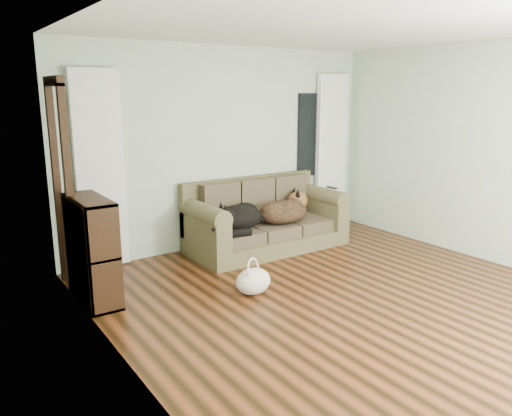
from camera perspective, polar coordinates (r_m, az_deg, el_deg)
floor at (r=5.05m, az=11.67°, el=-10.71°), size 5.00×5.00×0.00m
ceiling at (r=4.67m, az=13.23°, el=19.96°), size 5.00×5.00×0.00m
wall_back at (r=6.64m, az=-3.48°, el=6.89°), size 4.50×0.04×2.60m
wall_left at (r=3.44m, az=-14.42°, el=0.67°), size 0.04×5.00×2.60m
wall_right at (r=6.49m, az=26.31°, el=5.43°), size 0.04×5.00×2.60m
curtain_left at (r=5.90m, az=-17.40°, el=4.07°), size 0.55×0.08×2.25m
curtain_right at (r=7.67m, az=8.57°, el=6.48°), size 0.55×0.08×2.25m
window_pane at (r=7.45m, az=6.36°, el=8.29°), size 0.50×0.03×1.20m
door_casing at (r=5.44m, az=-21.21°, el=1.99°), size 0.07×0.60×2.10m
sofa at (r=6.52m, az=1.27°, el=-0.80°), size 2.06×0.89×0.84m
dog_black_lab at (r=6.15m, az=-2.41°, el=-1.37°), size 0.81×0.63×0.31m
dog_shepherd at (r=6.55m, az=3.28°, el=-0.39°), size 0.74×0.53×0.32m
tv_remote at (r=6.96m, az=8.67°, el=2.32°), size 0.05×0.19×0.02m
tote_bag at (r=5.12m, az=-0.32°, el=-8.13°), size 0.43×0.36×0.27m
bookshelf at (r=5.13m, az=-18.22°, el=-4.76°), size 0.36×0.84×1.03m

